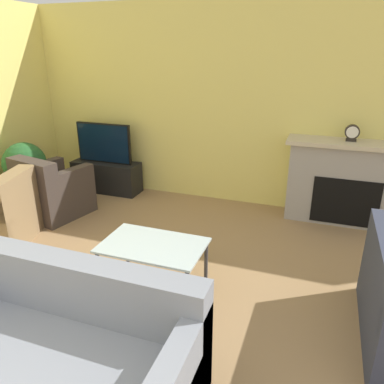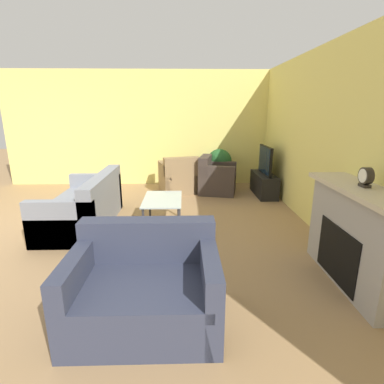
{
  "view_description": "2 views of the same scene",
  "coord_description": "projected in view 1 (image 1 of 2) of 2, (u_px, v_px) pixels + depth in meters",
  "views": [
    {
      "loc": [
        1.32,
        -0.23,
        2.11
      ],
      "look_at": [
        0.2,
        2.9,
        0.82
      ],
      "focal_mm": 35.0,
      "sensor_mm": 36.0,
      "label": 1
    },
    {
      "loc": [
        4.47,
        2.77,
        1.8
      ],
      "look_at": [
        0.45,
        2.88,
        0.69
      ],
      "focal_mm": 28.0,
      "sensor_mm": 36.0,
      "label": 2
    }
  ],
  "objects": [
    {
      "name": "coffee_table",
      "position": [
        153.0,
        249.0,
        3.37
      ],
      "size": [
        0.92,
        0.59,
        0.46
      ],
      "color": "#333338",
      "rests_on": "ground_plane"
    },
    {
      "name": "wall_back",
      "position": [
        225.0,
        107.0,
        5.1
      ],
      "size": [
        8.75,
        0.06,
        2.7
      ],
      "color": "#EADB72",
      "rests_on": "ground_plane"
    },
    {
      "name": "potted_plant",
      "position": [
        25.0,
        165.0,
        5.11
      ],
      "size": [
        0.57,
        0.57,
        0.91
      ],
      "color": "#AD704C",
      "rests_on": "ground_plane"
    },
    {
      "name": "mantel_clock",
      "position": [
        352.0,
        133.0,
        4.46
      ],
      "size": [
        0.17,
        0.07,
        0.2
      ],
      "color": "#28231E",
      "rests_on": "fireplace"
    },
    {
      "name": "fireplace",
      "position": [
        347.0,
        181.0,
        4.67
      ],
      "size": [
        1.54,
        0.45,
        1.05
      ],
      "color": "#9E9993",
      "rests_on": "ground_plane"
    },
    {
      "name": "couch_sectional",
      "position": [
        55.0,
        357.0,
        2.35
      ],
      "size": [
        1.82,
        0.91,
        0.82
      ],
      "color": "gray",
      "rests_on": "ground_plane"
    },
    {
      "name": "armchair_accent",
      "position": [
        53.0,
        193.0,
        4.94
      ],
      "size": [
        0.88,
        0.91,
        0.82
      ],
      "rotation": [
        0.0,
        0.0,
        2.92
      ],
      "color": "#3D332D",
      "rests_on": "ground_plane"
    },
    {
      "name": "tv",
      "position": [
        104.0,
        143.0,
        5.61
      ],
      "size": [
        0.88,
        0.06,
        0.6
      ],
      "color": "black",
      "rests_on": "tv_stand"
    },
    {
      "name": "tv_stand",
      "position": [
        107.0,
        176.0,
        5.81
      ],
      "size": [
        1.05,
        0.37,
        0.47
      ],
      "color": "black",
      "rests_on": "ground_plane"
    }
  ]
}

